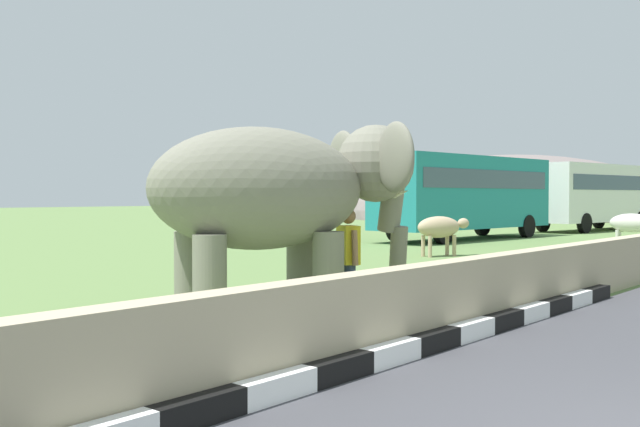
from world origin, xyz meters
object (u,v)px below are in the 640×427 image
(bus_teal, at_px, (465,190))
(bus_white, at_px, (592,192))
(cow_mid, at_px, (440,228))
(elephant, at_px, (283,192))
(person_handler, at_px, (348,257))
(cow_near, at_px, (633,224))

(bus_teal, bearing_deg, bus_white, -6.78)
(bus_teal, xyz_separation_m, cow_mid, (-8.13, -3.66, -1.21))
(bus_white, relative_size, cow_mid, 4.98)
(elephant, distance_m, cow_mid, 12.52)
(bus_white, bearing_deg, bus_teal, 173.22)
(elephant, bearing_deg, person_handler, -13.53)
(person_handler, height_order, cow_near, person_handler)
(bus_teal, height_order, cow_near, bus_teal)
(bus_white, height_order, cow_mid, bus_white)
(elephant, height_order, bus_teal, bus_teal)
(bus_white, distance_m, cow_near, 13.54)
(elephant, xyz_separation_m, cow_near, (18.96, 0.98, -1.03))
(bus_teal, bearing_deg, elephant, -157.76)
(bus_teal, relative_size, cow_mid, 5.29)
(cow_mid, bearing_deg, cow_near, -25.32)
(cow_near, bearing_deg, bus_white, 25.32)
(person_handler, xyz_separation_m, cow_mid, (10.52, 4.70, -0.06))
(cow_mid, bearing_deg, elephant, -159.19)
(cow_near, bearing_deg, elephant, -177.05)
(bus_white, xyz_separation_m, cow_near, (-12.19, -5.77, -1.21))
(elephant, relative_size, person_handler, 2.44)
(cow_mid, bearing_deg, bus_teal, 24.24)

